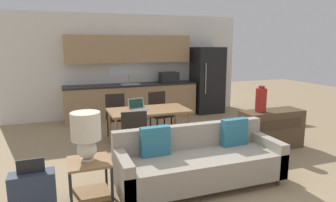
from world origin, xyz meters
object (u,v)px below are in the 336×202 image
(side_table, at_px, (90,175))
(table_lamp, at_px, (86,132))
(credenza, at_px, (271,129))
(dining_chair_near_left, at_px, (133,135))
(refrigerator, at_px, (207,80))
(couch, at_px, (198,161))
(suitcase, at_px, (33,196))
(dining_chair_far_right, at_px, (159,111))
(laptop, at_px, (138,107))
(vase, at_px, (261,100))
(dining_chair_far_left, at_px, (116,114))
(dining_table, at_px, (149,113))

(side_table, distance_m, table_lamp, 0.53)
(credenza, bearing_deg, dining_chair_near_left, 177.37)
(side_table, bearing_deg, refrigerator, 47.51)
(couch, distance_m, dining_chair_near_left, 1.22)
(couch, height_order, dining_chair_near_left, dining_chair_near_left)
(couch, xyz_separation_m, suitcase, (-2.08, -0.13, -0.06))
(credenza, relative_size, dining_chair_near_left, 1.32)
(table_lamp, xyz_separation_m, suitcase, (-0.61, -0.17, -0.62))
(dining_chair_far_right, bearing_deg, credenza, -51.69)
(dining_chair_near_left, relative_size, suitcase, 1.28)
(suitcase, bearing_deg, laptop, 49.13)
(refrigerator, bearing_deg, dining_chair_near_left, -133.77)
(credenza, height_order, laptop, laptop)
(dining_chair_far_right, height_order, suitcase, dining_chair_far_right)
(dining_chair_far_right, relative_size, suitcase, 1.28)
(table_lamp, xyz_separation_m, vase, (3.14, 0.84, 0.04))
(refrigerator, xyz_separation_m, couch, (-2.22, -4.02, -0.58))
(dining_chair_far_left, xyz_separation_m, laptop, (0.29, -0.69, 0.28))
(side_table, relative_size, dining_chair_far_left, 0.61)
(side_table, bearing_deg, dining_chair_far_left, 72.48)
(dining_chair_far_left, bearing_deg, credenza, -29.80)
(dining_table, distance_m, suitcase, 2.70)
(dining_chair_near_left, bearing_deg, dining_chair_far_left, -85.22)
(side_table, xyz_separation_m, suitcase, (-0.63, -0.14, -0.09))
(dining_table, relative_size, suitcase, 2.09)
(dining_chair_far_left, bearing_deg, refrigerator, 29.96)
(dining_table, distance_m, couch, 1.79)
(table_lamp, relative_size, laptop, 1.59)
(dining_chair_far_right, xyz_separation_m, dining_chair_far_left, (-0.93, 0.04, 0.00))
(refrigerator, bearing_deg, dining_table, -136.67)
(vase, bearing_deg, credenza, 1.66)
(refrigerator, bearing_deg, laptop, -140.00)
(refrigerator, bearing_deg, dining_chair_far_left, -152.71)
(dining_table, bearing_deg, couch, -83.80)
(dining_chair_far_left, xyz_separation_m, suitcase, (-1.43, -2.67, -0.21))
(laptop, xyz_separation_m, suitcase, (-1.71, -1.98, -0.49))
(dining_chair_near_left, bearing_deg, dining_chair_far_right, -117.11)
(side_table, relative_size, table_lamp, 0.93)
(side_table, xyz_separation_m, vase, (3.12, 0.87, 0.57))
(refrigerator, relative_size, dining_chair_far_right, 2.04)
(refrigerator, bearing_deg, vase, -100.07)
(vase, relative_size, suitcase, 0.67)
(dining_table, height_order, vase, vase)
(refrigerator, xyz_separation_m, dining_chair_far_right, (-1.95, -1.53, -0.43))
(dining_table, xyz_separation_m, table_lamp, (-1.28, -1.71, 0.24))
(dining_chair_near_left, xyz_separation_m, laptop, (0.30, 0.84, 0.28))
(side_table, relative_size, suitcase, 0.78)
(couch, xyz_separation_m, dining_chair_far_right, (0.27, 2.50, 0.16))
(dining_table, bearing_deg, table_lamp, -126.87)
(couch, height_order, dining_chair_far_right, dining_chair_far_right)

